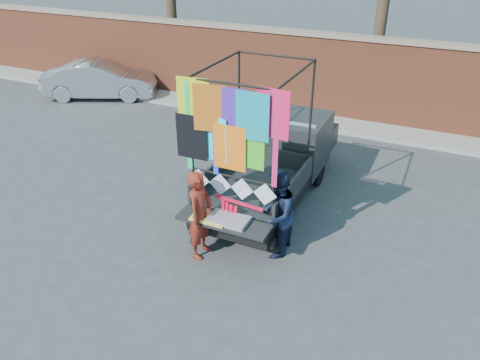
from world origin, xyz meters
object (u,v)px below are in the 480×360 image
at_px(sedan, 100,80).
at_px(woman, 200,215).
at_px(man, 277,214).
at_px(pickup_truck, 279,157).

distance_m(sedan, woman, 10.03).
relative_size(woman, man, 1.01).
xyz_separation_m(pickup_truck, man, (0.82, -2.32, 0.04)).
xyz_separation_m(pickup_truck, woman, (-0.42, -2.93, 0.04)).
bearing_deg(pickup_truck, man, -70.55).
xyz_separation_m(pickup_truck, sedan, (-8.06, 3.56, -0.17)).
height_order(sedan, woman, woman).
bearing_deg(woman, sedan, 47.62).
distance_m(woman, man, 1.38).
xyz_separation_m(sedan, man, (8.88, -5.88, 0.21)).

